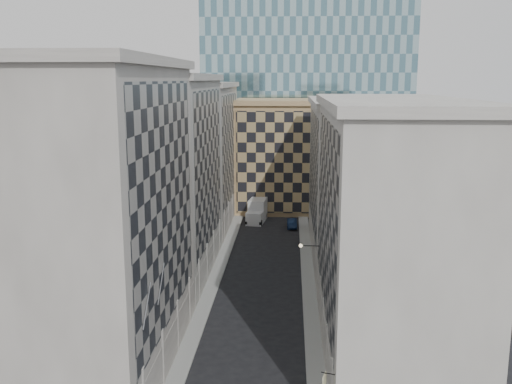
% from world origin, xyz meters
% --- Properties ---
extents(sidewalk_west, '(1.50, 100.00, 0.15)m').
position_xyz_m(sidewalk_west, '(-5.25, 30.00, 0.07)').
color(sidewalk_west, gray).
rests_on(sidewalk_west, ground).
extents(sidewalk_east, '(1.50, 100.00, 0.15)m').
position_xyz_m(sidewalk_east, '(5.25, 30.00, 0.07)').
color(sidewalk_east, gray).
rests_on(sidewalk_east, ground).
extents(bldg_left_a, '(10.80, 22.80, 23.70)m').
position_xyz_m(bldg_left_a, '(-10.88, 11.00, 11.82)').
color(bldg_left_a, gray).
rests_on(bldg_left_a, ground).
extents(bldg_left_b, '(10.80, 22.80, 22.70)m').
position_xyz_m(bldg_left_b, '(-10.88, 33.00, 11.32)').
color(bldg_left_b, gray).
rests_on(bldg_left_b, ground).
extents(bldg_left_c, '(10.80, 22.80, 21.70)m').
position_xyz_m(bldg_left_c, '(-10.88, 55.00, 10.83)').
color(bldg_left_c, gray).
rests_on(bldg_left_c, ground).
extents(bldg_right_a, '(10.80, 26.80, 20.70)m').
position_xyz_m(bldg_right_a, '(10.88, 15.00, 10.32)').
color(bldg_right_a, '#A6A098').
rests_on(bldg_right_a, ground).
extents(bldg_right_b, '(10.80, 28.80, 19.70)m').
position_xyz_m(bldg_right_b, '(10.89, 42.00, 9.85)').
color(bldg_right_b, '#A6A098').
rests_on(bldg_right_b, ground).
extents(tan_block, '(16.80, 14.80, 18.80)m').
position_xyz_m(tan_block, '(2.00, 67.90, 9.44)').
color(tan_block, tan).
rests_on(tan_block, ground).
extents(church_tower, '(7.20, 7.20, 51.50)m').
position_xyz_m(church_tower, '(0.00, 82.00, 26.95)').
color(church_tower, '#312A26').
rests_on(church_tower, ground).
extents(flagpoles_left, '(0.10, 6.33, 2.33)m').
position_xyz_m(flagpoles_left, '(-5.90, 6.00, 8.00)').
color(flagpoles_left, gray).
rests_on(flagpoles_left, ground).
extents(bracket_lamp, '(1.98, 0.36, 0.36)m').
position_xyz_m(bracket_lamp, '(4.38, 24.00, 6.20)').
color(bracket_lamp, black).
rests_on(bracket_lamp, ground).
extents(box_truck, '(3.21, 6.45, 3.41)m').
position_xyz_m(box_truck, '(-2.12, 58.06, 1.48)').
color(box_truck, silver).
rests_on(box_truck, ground).
extents(dark_car, '(1.55, 4.19, 1.37)m').
position_xyz_m(dark_car, '(3.41, 54.41, 0.68)').
color(dark_car, '#0F1D39').
rests_on(dark_car, ground).
extents(shop_sign, '(0.87, 0.77, 0.87)m').
position_xyz_m(shop_sign, '(5.39, 3.00, 3.83)').
color(shop_sign, black).
rests_on(shop_sign, ground).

